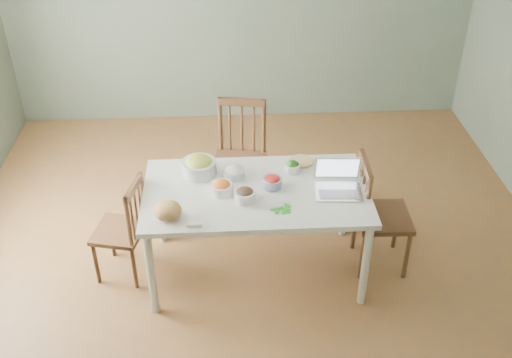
{
  "coord_description": "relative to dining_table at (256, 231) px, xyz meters",
  "views": [
    {
      "loc": [
        -0.21,
        -3.8,
        3.35
      ],
      "look_at": [
        0.01,
        -0.16,
        0.88
      ],
      "focal_mm": 42.47,
      "sensor_mm": 36.0,
      "label": 1
    }
  ],
  "objects": [
    {
      "name": "laptop",
      "position": [
        0.6,
        -0.07,
        0.51
      ],
      "size": [
        0.36,
        0.33,
        0.23
      ],
      "primitive_type": null,
      "rotation": [
        0.0,
        0.0,
        -0.07
      ],
      "color": "silver",
      "rests_on": "dining_table"
    },
    {
      "name": "wall_back",
      "position": [
        -0.01,
        2.66,
        0.96
      ],
      "size": [
        5.0,
        0.0,
        2.7
      ],
      "primitive_type": "cube",
      "color": "slate",
      "rests_on": "ground"
    },
    {
      "name": "flatbread",
      "position": [
        0.38,
        0.36,
        0.4
      ],
      "size": [
        0.19,
        0.19,
        0.02
      ],
      "primitive_type": "cylinder",
      "rotation": [
        0.0,
        0.0,
        -0.0
      ],
      "color": "#D4B476",
      "rests_on": "dining_table"
    },
    {
      "name": "bowl_redpep",
      "position": [
        0.12,
        0.04,
        0.44
      ],
      "size": [
        0.18,
        0.18,
        0.09
      ],
      "primitive_type": null,
      "rotation": [
        0.0,
        0.0,
        -0.21
      ],
      "color": "#B62C1E",
      "rests_on": "dining_table"
    },
    {
      "name": "basil_bunch",
      "position": [
        0.16,
        -0.25,
        0.4
      ],
      "size": [
        0.18,
        0.18,
        0.02
      ],
      "primitive_type": null,
      "color": "#1F5E1B",
      "rests_on": "dining_table"
    },
    {
      "name": "chair_right",
      "position": [
        1.0,
        0.03,
        0.1
      ],
      "size": [
        0.42,
        0.44,
        0.97
      ],
      "primitive_type": null,
      "rotation": [
        0.0,
        0.0,
        1.54
      ],
      "color": "#3E2A17",
      "rests_on": "floor"
    },
    {
      "name": "chair_far",
      "position": [
        -0.1,
        0.84,
        0.12
      ],
      "size": [
        0.52,
        0.5,
        1.02
      ],
      "primitive_type": null,
      "rotation": [
        0.0,
        0.0,
        -0.18
      ],
      "color": "#3E2A17",
      "rests_on": "floor"
    },
    {
      "name": "floor",
      "position": [
        -0.01,
        0.16,
        -0.39
      ],
      "size": [
        5.0,
        5.0,
        0.0
      ],
      "primitive_type": "cube",
      "color": "brown",
      "rests_on": "ground"
    },
    {
      "name": "bowl_carrot",
      "position": [
        -0.26,
        -0.01,
        0.44
      ],
      "size": [
        0.2,
        0.2,
        0.09
      ],
      "primitive_type": null,
      "rotation": [
        0.0,
        0.0,
        -0.22
      ],
      "color": "#FF5823",
      "rests_on": "dining_table"
    },
    {
      "name": "bowl_broccoli",
      "position": [
        0.3,
        0.25,
        0.43
      ],
      "size": [
        0.14,
        0.14,
        0.08
      ],
      "primitive_type": null,
      "rotation": [
        0.0,
        0.0,
        -0.13
      ],
      "color": "#175011",
      "rests_on": "dining_table"
    },
    {
      "name": "bread_boule",
      "position": [
        -0.63,
        -0.3,
        0.45
      ],
      "size": [
        0.19,
        0.19,
        0.13
      ],
      "primitive_type": "ellipsoid",
      "rotation": [
        0.0,
        0.0,
        -0.0
      ],
      "color": "tan",
      "rests_on": "dining_table"
    },
    {
      "name": "chair_left",
      "position": [
        -1.05,
        0.04,
        0.04
      ],
      "size": [
        0.44,
        0.45,
        0.86
      ],
      "primitive_type": null,
      "rotation": [
        0.0,
        0.0,
        -1.8
      ],
      "color": "#3E2A17",
      "rests_on": "floor"
    },
    {
      "name": "dining_table",
      "position": [
        0.0,
        0.0,
        0.0
      ],
      "size": [
        1.67,
        0.94,
        0.78
      ],
      "primitive_type": null,
      "color": "silver",
      "rests_on": "floor"
    },
    {
      "name": "bowl_onion",
      "position": [
        -0.16,
        0.19,
        0.44
      ],
      "size": [
        0.18,
        0.18,
        0.09
      ],
      "primitive_type": null,
      "rotation": [
        0.0,
        0.0,
        0.08
      ],
      "color": "beige",
      "rests_on": "dining_table"
    },
    {
      "name": "bowl_squash",
      "position": [
        -0.42,
        0.24,
        0.47
      ],
      "size": [
        0.34,
        0.34,
        0.15
      ],
      "primitive_type": null,
      "rotation": [
        0.0,
        0.0,
        0.41
      ],
      "color": "gold",
      "rests_on": "dining_table"
    },
    {
      "name": "bowl_mushroom",
      "position": [
        -0.09,
        -0.13,
        0.44
      ],
      "size": [
        0.17,
        0.17,
        0.1
      ],
      "primitive_type": null,
      "rotation": [
        0.0,
        0.0,
        -0.09
      ],
      "color": "black",
      "rests_on": "dining_table"
    },
    {
      "name": "butter_stick",
      "position": [
        -0.44,
        -0.41,
        0.41
      ],
      "size": [
        0.11,
        0.03,
        0.03
      ],
      "primitive_type": "cube",
      "rotation": [
        0.0,
        0.0,
        0.02
      ],
      "color": "white",
      "rests_on": "dining_table"
    }
  ]
}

